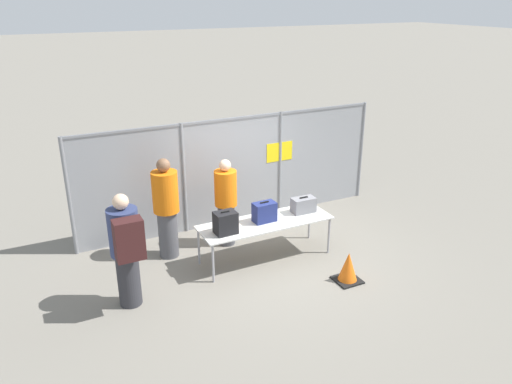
# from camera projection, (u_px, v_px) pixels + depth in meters

# --- Properties ---
(ground_plane) EXTENTS (120.00, 120.00, 0.00)m
(ground_plane) POSITION_uv_depth(u_px,v_px,m) (275.00, 258.00, 9.01)
(ground_plane) COLOR slate
(fence_section) EXTENTS (6.43, 0.07, 2.21)m
(fence_section) POSITION_uv_depth(u_px,v_px,m) (234.00, 169.00, 10.05)
(fence_section) COLOR gray
(fence_section) RESTS_ON ground_plane
(inspection_table) EXTENTS (2.38, 0.79, 0.73)m
(inspection_table) POSITION_uv_depth(u_px,v_px,m) (265.00, 224.00, 8.75)
(inspection_table) COLOR silver
(inspection_table) RESTS_ON ground_plane
(suitcase_black) EXTENTS (0.37, 0.28, 0.40)m
(suitcase_black) POSITION_uv_depth(u_px,v_px,m) (225.00, 223.00, 8.24)
(suitcase_black) COLOR black
(suitcase_black) RESTS_ON inspection_table
(suitcase_navy) EXTENTS (0.40, 0.24, 0.37)m
(suitcase_navy) POSITION_uv_depth(u_px,v_px,m) (264.00, 212.00, 8.68)
(suitcase_navy) COLOR navy
(suitcase_navy) RESTS_ON inspection_table
(suitcase_grey) EXTENTS (0.44, 0.25, 0.30)m
(suitcase_grey) POSITION_uv_depth(u_px,v_px,m) (303.00, 205.00, 9.06)
(suitcase_grey) COLOR slate
(suitcase_grey) RESTS_ON inspection_table
(traveler_hooded) EXTENTS (0.45, 0.70, 1.81)m
(traveler_hooded) POSITION_uv_depth(u_px,v_px,m) (126.00, 247.00, 7.27)
(traveler_hooded) COLOR #2D2D33
(traveler_hooded) RESTS_ON ground_plane
(security_worker_near) EXTENTS (0.41, 0.41, 1.68)m
(security_worker_near) POSITION_uv_depth(u_px,v_px,m) (226.00, 201.00, 9.22)
(security_worker_near) COLOR #4C4C51
(security_worker_near) RESTS_ON ground_plane
(security_worker_far) EXTENTS (0.46, 0.46, 1.85)m
(security_worker_far) POSITION_uv_depth(u_px,v_px,m) (166.00, 207.00, 8.74)
(security_worker_far) COLOR #4C4C51
(security_worker_far) RESTS_ON ground_plane
(utility_trailer) EXTENTS (3.49, 1.97, 0.72)m
(utility_trailer) POSITION_uv_depth(u_px,v_px,m) (273.00, 162.00, 12.83)
(utility_trailer) COLOR #B2B2B7
(utility_trailer) RESTS_ON ground_plane
(traffic_cone) EXTENTS (0.42, 0.42, 0.52)m
(traffic_cone) POSITION_uv_depth(u_px,v_px,m) (348.00, 268.00, 8.20)
(traffic_cone) COLOR black
(traffic_cone) RESTS_ON ground_plane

